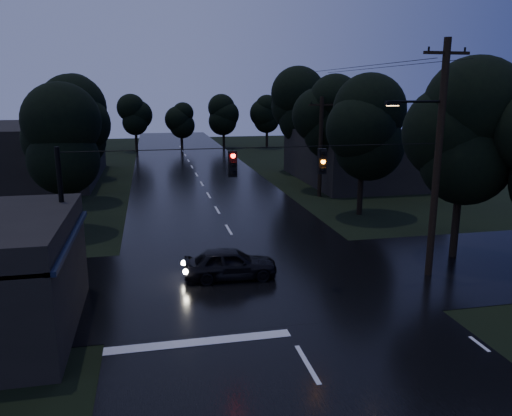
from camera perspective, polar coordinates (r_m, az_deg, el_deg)
name	(u,v)px	position (r m, az deg, el deg)	size (l,w,h in m)	color
main_road	(209,196)	(38.79, -5.44, 1.42)	(12.00, 120.00, 0.02)	black
cross_street	(258,280)	(21.69, 0.18, -8.18)	(60.00, 9.00, 0.02)	black
building_far_right	(358,156)	(45.91, 11.61, 5.84)	(10.00, 14.00, 4.40)	black
building_far_left	(39,153)	(49.01, -23.51, 5.82)	(10.00, 16.00, 5.00)	black
utility_pole_main	(436,156)	(22.23, 19.88, 5.58)	(3.50, 0.30, 10.00)	black
utility_pole_far	(321,146)	(38.09, 7.39, 7.06)	(2.00, 0.30, 7.50)	black
anchor_pole_left	(64,228)	(19.63, -21.09, -2.19)	(0.18, 0.18, 6.00)	black
span_signals	(277,161)	(19.51, 2.43, 5.34)	(15.00, 0.37, 1.12)	black
tree_corner_near	(464,134)	(25.23, 22.69, 7.86)	(4.48, 4.48, 9.44)	black
tree_left_a	(63,140)	(30.22, -21.15, 7.29)	(3.92, 3.92, 8.26)	black
tree_left_b	(72,124)	(38.17, -20.27, 9.00)	(4.20, 4.20, 8.85)	black
tree_left_c	(81,113)	(48.13, -19.40, 10.24)	(4.48, 4.48, 9.44)	black
tree_right_a	(363,128)	(32.63, 12.16, 8.92)	(4.20, 4.20, 8.85)	black
tree_right_b	(329,116)	(40.24, 8.30, 10.38)	(4.48, 4.48, 9.44)	black
tree_right_c	(299,107)	(49.89, 4.95, 11.44)	(4.76, 4.76, 10.03)	black
car	(231,263)	(21.64, -2.93, -6.32)	(1.61, 4.00, 1.36)	black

